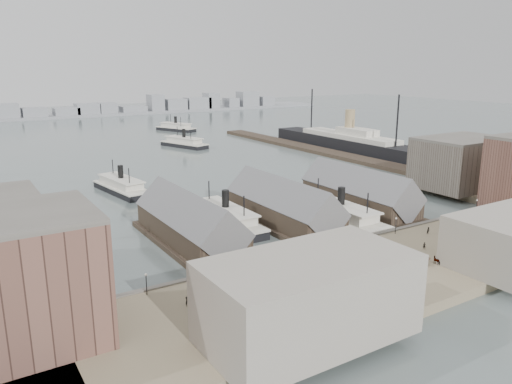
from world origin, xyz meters
TOP-DOWN VIEW (x-y plane):
  - ground at (0.00, 0.00)m, footprint 900.00×900.00m
  - quay at (0.00, -20.00)m, footprint 180.00×30.00m
  - seawall at (0.00, -5.20)m, footprint 180.00×1.20m
  - east_wharf at (78.00, 90.00)m, footprint 10.00×180.00m
  - ferry_shed_west at (-26.00, 16.88)m, footprint 14.00×42.00m
  - ferry_shed_center at (0.00, 16.88)m, footprint 14.00×42.00m
  - ferry_shed_east at (26.00, 16.88)m, footprint 14.00×42.00m
  - warehouse_east_back at (68.00, 15.00)m, footprint 28.00×20.00m
  - street_bldg_west at (-30.00, -32.00)m, footprint 30.00×16.00m
  - lamp_post_far_w at (-45.00, -7.00)m, footprint 0.44×0.44m
  - lamp_post_near_w at (-15.00, -7.00)m, footprint 0.44×0.44m
  - lamp_post_near_e at (15.00, -7.00)m, footprint 0.44×0.44m
  - lamp_post_far_e at (45.00, -7.00)m, footprint 0.44×0.44m
  - far_shore at (-2.07, 334.14)m, footprint 500.00×40.00m
  - ferry_docked_west at (-13.00, 23.67)m, footprint 8.54×28.46m
  - ferry_docked_east at (13.00, 9.74)m, footprint 8.75×29.18m
  - ferry_open_near at (-24.74, 72.06)m, footprint 11.73×27.56m
  - ferry_open_mid at (30.38, 146.71)m, footprint 16.44×28.05m
  - ferry_open_far at (52.00, 207.87)m, footprint 18.33×27.91m
  - ocean_steamer at (92.00, 93.46)m, footprint 13.53×98.86m
  - horse_cart_left at (-30.19, -14.03)m, footprint 4.32×3.97m
  - horse_cart_center at (-3.21, -16.85)m, footprint 4.93×1.97m
  - horse_cart_right at (7.47, -23.78)m, footprint 4.73×3.19m
  - pedestrian_0 at (-40.91, -14.31)m, footprint 0.69×0.74m
  - pedestrian_1 at (-33.45, -21.11)m, footprint 0.98×0.83m
  - pedestrian_2 at (-15.62, -8.00)m, footprint 1.30×1.01m
  - pedestrian_3 at (-9.40, -23.72)m, footprint 0.71×1.04m
  - pedestrian_4 at (5.70, -17.82)m, footprint 0.75×0.94m
  - pedestrian_5 at (12.51, -17.40)m, footprint 0.66×0.71m
  - pedestrian_6 at (21.26, -11.27)m, footprint 0.85×0.68m
  - pedestrian_7 at (29.81, -21.32)m, footprint 1.06×1.19m

SIDE VIEW (x-z plane):
  - ground at x=0.00m, z-range 0.00..0.00m
  - east_wharf at x=78.00m, z-range 0.00..1.60m
  - quay at x=0.00m, z-range 0.00..2.00m
  - seawall at x=0.00m, z-range 0.00..2.30m
  - ferry_open_near at x=-24.74m, z-range -2.53..7.00m
  - ferry_open_mid at x=30.38m, z-range -2.55..7.05m
  - ferry_open_far at x=52.00m, z-range -2.56..7.07m
  - ferry_docked_west at x=-13.00m, z-range -2.70..7.46m
  - ferry_docked_east at x=13.00m, z-range -2.77..7.65m
  - horse_cart_left at x=-30.19m, z-range 2.04..3.48m
  - horse_cart_right at x=7.47m, z-range 2.03..3.50m
  - pedestrian_5 at x=12.51m, z-range 2.00..3.57m
  - horse_cart_center at x=-3.21m, z-range 2.03..3.55m
  - pedestrian_7 at x=29.81m, z-range 2.00..3.60m
  - pedestrian_0 at x=-40.91m, z-range 2.00..3.63m
  - pedestrian_3 at x=-9.40m, z-range 2.00..3.64m
  - pedestrian_4 at x=5.70m, z-range 2.00..3.67m
  - pedestrian_6 at x=21.26m, z-range 2.00..3.69m
  - pedestrian_2 at x=-15.62m, z-range 2.00..3.77m
  - pedestrian_1 at x=-33.45m, z-range 2.00..3.79m
  - far_shore at x=-2.07m, z-range -3.96..11.77m
  - ocean_steamer at x=92.00m, z-range -5.63..14.14m
  - ferry_shed_west at x=-26.00m, z-range -1.66..10.94m
  - ferry_shed_center at x=0.00m, z-range -1.66..10.94m
  - ferry_shed_east at x=26.00m, z-range -1.66..10.94m
  - lamp_post_far_w at x=-45.00m, z-range 2.75..6.67m
  - lamp_post_near_w at x=-15.00m, z-range 2.75..6.67m
  - lamp_post_near_e at x=15.00m, z-range 2.75..6.67m
  - lamp_post_far_e at x=45.00m, z-range 2.75..6.67m
  - street_bldg_west at x=-30.00m, z-range 2.00..14.00m
  - warehouse_east_back at x=68.00m, z-range 2.00..17.00m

